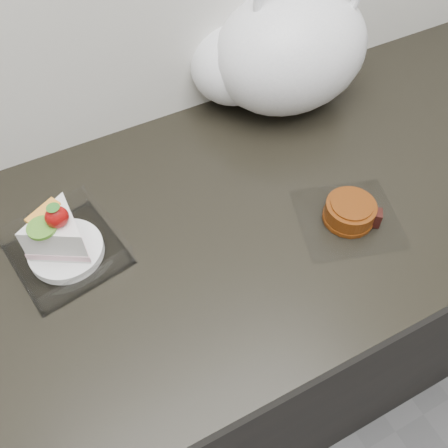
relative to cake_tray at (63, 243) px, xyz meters
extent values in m
cube|color=black|center=(0.24, -0.05, -0.51)|extent=(2.00, 0.60, 0.86)
cube|color=black|center=(0.24, -0.05, -0.06)|extent=(2.04, 0.64, 0.04)
cube|color=white|center=(0.00, 0.00, -0.03)|extent=(0.20, 0.20, 0.00)
cylinder|color=white|center=(0.00, 0.00, -0.02)|extent=(0.13, 0.13, 0.02)
ellipsoid|color=#AD100B|center=(0.01, -0.01, 0.08)|extent=(0.04, 0.03, 0.04)
cone|color=#2D7223|center=(0.01, -0.01, 0.09)|extent=(0.02, 0.02, 0.01)
cylinder|color=#59A931|center=(-0.02, -0.01, 0.06)|extent=(0.05, 0.05, 0.01)
cube|color=#FB9D2F|center=(-0.01, 0.02, 0.06)|extent=(0.06, 0.04, 0.01)
cube|color=white|center=(0.47, -0.16, -0.04)|extent=(0.22, 0.21, 0.00)
cylinder|color=maroon|center=(0.47, -0.16, -0.02)|extent=(0.10, 0.10, 0.04)
cylinder|color=maroon|center=(0.47, -0.16, -0.03)|extent=(0.10, 0.10, 0.01)
cylinder|color=maroon|center=(0.47, -0.16, 0.00)|extent=(0.08, 0.08, 0.00)
cube|color=black|center=(0.50, -0.19, -0.02)|extent=(0.03, 0.03, 0.03)
ellipsoid|color=white|center=(0.55, 0.18, 0.09)|extent=(0.38, 0.32, 0.25)
ellipsoid|color=white|center=(0.45, 0.23, 0.06)|extent=(0.23, 0.21, 0.16)
camera|label=1|loc=(0.02, -0.55, 0.67)|focal=40.00mm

